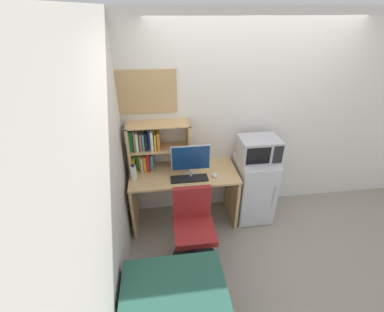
% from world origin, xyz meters
% --- Properties ---
extents(wall_back, '(6.40, 0.04, 2.60)m').
position_xyz_m(wall_back, '(0.40, 0.02, 1.30)').
color(wall_back, silver).
rests_on(wall_back, ground_plane).
extents(wall_left, '(0.04, 4.40, 2.60)m').
position_xyz_m(wall_left, '(-1.62, -1.60, 1.30)').
color(wall_left, silver).
rests_on(wall_left, ground_plane).
extents(desk, '(1.34, 0.61, 0.78)m').
position_xyz_m(desk, '(-0.88, -0.31, 0.54)').
color(desk, tan).
rests_on(desk, ground_plane).
extents(hutch_bookshelf, '(0.75, 0.28, 0.61)m').
position_xyz_m(hutch_bookshelf, '(-1.27, -0.13, 1.09)').
color(hutch_bookshelf, tan).
rests_on(hutch_bookshelf, desk).
extents(monitor, '(0.46, 0.20, 0.43)m').
position_xyz_m(monitor, '(-0.81, -0.41, 1.01)').
color(monitor, '#B7B7BC').
rests_on(monitor, desk).
extents(keyboard, '(0.45, 0.15, 0.02)m').
position_xyz_m(keyboard, '(-0.83, -0.46, 0.79)').
color(keyboard, black).
rests_on(keyboard, desk).
extents(computer_mouse, '(0.06, 0.09, 0.03)m').
position_xyz_m(computer_mouse, '(-0.52, -0.43, 0.79)').
color(computer_mouse, silver).
rests_on(computer_mouse, desk).
extents(water_bottle, '(0.08, 0.08, 0.20)m').
position_xyz_m(water_bottle, '(-1.48, -0.36, 0.87)').
color(water_bottle, silver).
rests_on(water_bottle, desk).
extents(mini_fridge, '(0.48, 0.55, 0.90)m').
position_xyz_m(mini_fridge, '(0.06, -0.30, 0.45)').
color(mini_fridge, silver).
rests_on(mini_fridge, ground_plane).
extents(microwave, '(0.49, 0.37, 0.28)m').
position_xyz_m(microwave, '(0.06, -0.29, 1.05)').
color(microwave, '#ADADB2').
rests_on(microwave, mini_fridge).
extents(desk_chair, '(0.51, 0.51, 0.89)m').
position_xyz_m(desk_chair, '(-0.84, -0.91, 0.39)').
color(desk_chair, black).
rests_on(desk_chair, ground_plane).
extents(bed, '(0.93, 0.83, 0.50)m').
position_xyz_m(bed, '(-1.11, -1.71, 0.25)').
color(bed, tan).
rests_on(bed, ground_plane).
extents(wall_corkboard, '(0.76, 0.02, 0.50)m').
position_xyz_m(wall_corkboard, '(-1.30, -0.01, 1.73)').
color(wall_corkboard, tan).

